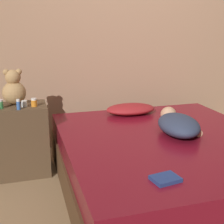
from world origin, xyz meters
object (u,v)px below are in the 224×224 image
object	(u,v)px
teddy_bear	(14,89)
bottle_blue	(18,105)
person_lying	(178,124)
book	(165,179)
pillow	(131,109)
bottle_green	(0,104)
bottle_orange	(34,102)
bottle_clear	(24,104)

from	to	relation	value
teddy_bear	bottle_blue	size ratio (longest dim) A/B	3.56
person_lying	book	world-z (taller)	person_lying
pillow	person_lying	xyz separation A→B (m)	(0.19, -0.68, 0.03)
pillow	bottle_green	xyz separation A→B (m)	(-1.27, -0.17, 0.18)
pillow	book	distance (m)	1.47
teddy_bear	book	size ratio (longest dim) A/B	1.80
bottle_orange	bottle_clear	distance (m)	0.09
pillow	bottle_green	distance (m)	1.29
bottle_green	bottle_orange	xyz separation A→B (m)	(0.29, -0.00, -0.00)
bottle_clear	bottle_orange	bearing A→B (deg)	-10.53
bottle_orange	bottle_blue	world-z (taller)	bottle_blue
bottle_orange	book	xyz separation A→B (m)	(0.69, -1.27, -0.22)
pillow	bottle_blue	xyz separation A→B (m)	(-1.11, -0.25, 0.19)
teddy_bear	bottle_green	bearing A→B (deg)	-131.66
teddy_bear	bottle_green	world-z (taller)	teddy_bear
teddy_bear	bottle_clear	xyz separation A→B (m)	(0.08, -0.12, -0.11)
teddy_bear	bottle_green	size ratio (longest dim) A/B	4.06
bottle_orange	book	distance (m)	1.46
pillow	person_lying	size ratio (longest dim) A/B	0.74
pillow	bottle_orange	distance (m)	1.01
teddy_bear	pillow	bearing A→B (deg)	1.67
bottle_green	bottle_clear	xyz separation A→B (m)	(0.20, 0.01, -0.01)
person_lying	bottle_blue	distance (m)	1.38
person_lying	bottle_green	xyz separation A→B (m)	(-1.45, 0.51, 0.15)
pillow	teddy_bear	world-z (taller)	teddy_bear
bottle_blue	pillow	bearing A→B (deg)	12.48
person_lying	bottle_orange	bearing A→B (deg)	167.97
pillow	teddy_bear	bearing A→B (deg)	-178.33
teddy_bear	bottle_blue	distance (m)	0.24
person_lying	bottle_green	world-z (taller)	bottle_green
teddy_bear	bottle_blue	bearing A→B (deg)	-81.50
bottle_green	bottle_blue	distance (m)	0.17
person_lying	bottle_blue	xyz separation A→B (m)	(-1.30, 0.43, 0.16)
teddy_bear	bottle_clear	bearing A→B (deg)	-56.63
bottle_orange	bottle_clear	size ratio (longest dim) A/B	1.35
person_lying	bottle_blue	bearing A→B (deg)	173.01
bottle_green	bottle_blue	bearing A→B (deg)	-26.67
pillow	bottle_green	size ratio (longest dim) A/B	6.44
bottle_orange	teddy_bear	bearing A→B (deg)	139.83
bottle_orange	pillow	bearing A→B (deg)	10.01
bottle_orange	bottle_blue	bearing A→B (deg)	-151.20
bottle_clear	bottle_blue	bearing A→B (deg)	-119.28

